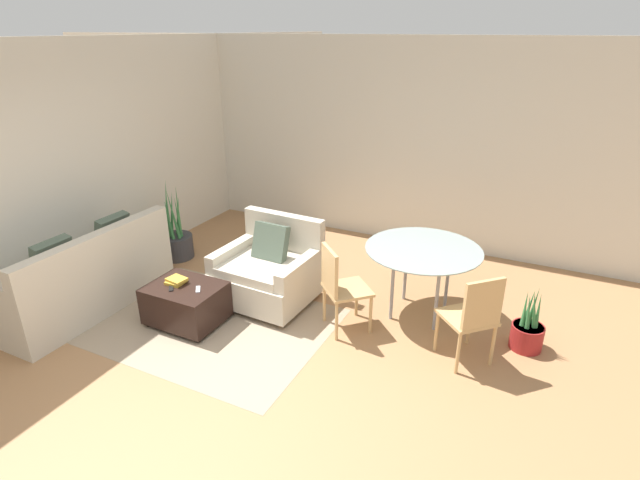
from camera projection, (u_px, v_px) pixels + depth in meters
ground_plane at (218, 405)px, 4.06m from camera, size 20.00×20.00×0.00m
wall_back at (387, 143)px, 6.80m from camera, size 12.00×0.06×2.75m
wall_left at (97, 161)px, 5.87m from camera, size 0.06×12.00×2.75m
area_rug at (212, 324)px, 5.15m from camera, size 2.36×1.79×0.01m
couch at (85, 280)px, 5.36m from camera, size 0.82×1.90×0.93m
armchair at (269, 271)px, 5.51m from camera, size 1.03×0.94×0.91m
ottoman at (186, 303)px, 5.11m from camera, size 0.74×0.58×0.42m
book_stack at (176, 281)px, 5.08m from camera, size 0.21×0.18×0.06m
tv_remote_primary at (198, 289)px, 4.96m from camera, size 0.11×0.13×0.01m
tv_remote_secondary at (171, 288)px, 4.99m from camera, size 0.13×0.14×0.01m
potted_plant at (176, 242)px, 6.59m from camera, size 0.43×0.43×1.05m
dining_table at (423, 255)px, 5.09m from camera, size 1.19×1.19×0.76m
dining_chair_near_left at (339, 283)px, 4.89m from camera, size 0.59×0.59×0.90m
dining_chair_near_right at (474, 314)px, 4.36m from camera, size 0.59×0.59×0.90m
potted_plant_small at (527, 332)px, 4.72m from camera, size 0.30×0.30×0.65m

